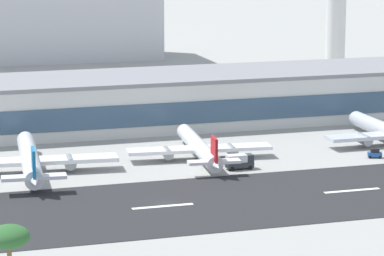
% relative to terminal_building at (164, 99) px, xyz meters
% --- Properties ---
extents(ground_plane, '(1400.00, 1400.00, 0.00)m').
position_rel_terminal_building_xyz_m(ground_plane, '(-19.46, -72.96, -6.78)').
color(ground_plane, '#9E9E99').
extents(runway_strip, '(800.00, 37.17, 0.08)m').
position_rel_terminal_building_xyz_m(runway_strip, '(-19.46, -74.73, -6.74)').
color(runway_strip, '#262628').
rests_on(runway_strip, ground_plane).
extents(runway_centreline_dash_4, '(12.00, 1.20, 0.01)m').
position_rel_terminal_building_xyz_m(runway_centreline_dash_4, '(-20.39, -74.73, -6.69)').
color(runway_centreline_dash_4, white).
rests_on(runway_centreline_dash_4, runway_strip).
extents(runway_centreline_dash_5, '(12.00, 1.20, 0.01)m').
position_rel_terminal_building_xyz_m(runway_centreline_dash_5, '(18.89, -74.73, -6.69)').
color(runway_centreline_dash_5, white).
rests_on(runway_centreline_dash_5, runway_strip).
extents(terminal_building, '(147.45, 28.74, 13.55)m').
position_rel_terminal_building_xyz_m(terminal_building, '(0.00, 0.00, 0.00)').
color(terminal_building, silver).
rests_on(terminal_building, ground_plane).
extents(control_tower, '(12.09, 12.09, 43.88)m').
position_rel_terminal_building_xyz_m(control_tower, '(71.21, 48.32, 19.46)').
color(control_tower, silver).
rests_on(control_tower, ground_plane).
extents(airliner_blue_tail_gate_0, '(38.15, 44.04, 9.20)m').
position_rel_terminal_building_xyz_m(airliner_blue_tail_gate_0, '(-41.05, -42.55, -3.85)').
color(airliner_blue_tail_gate_0, silver).
rests_on(airliner_blue_tail_gate_0, ground_plane).
extents(airliner_red_tail_gate_1, '(33.35, 40.01, 8.36)m').
position_rel_terminal_building_xyz_m(airliner_red_tail_gate_1, '(-2.54, -40.80, -4.11)').
color(airliner_red_tail_gate_1, white).
rests_on(airliner_red_tail_gate_1, ground_plane).
extents(service_box_truck_0, '(6.06, 2.82, 3.25)m').
position_rel_terminal_building_xyz_m(service_box_truck_0, '(3.21, -51.35, -4.99)').
color(service_box_truck_0, '#2D3338').
rests_on(service_box_truck_0, ground_plane).
extents(service_baggage_tug_1, '(3.56, 2.74, 2.20)m').
position_rel_terminal_building_xyz_m(service_baggage_tug_1, '(36.29, -50.20, -5.73)').
color(service_baggage_tug_1, '#23569E').
rests_on(service_baggage_tug_1, ground_plane).
extents(palm_tree_1, '(5.65, 5.65, 14.27)m').
position_rel_terminal_building_xyz_m(palm_tree_1, '(-54.59, -124.68, 5.63)').
color(palm_tree_1, brown).
rests_on(palm_tree_1, ground_plane).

